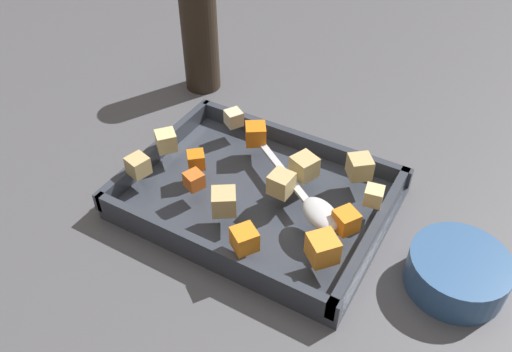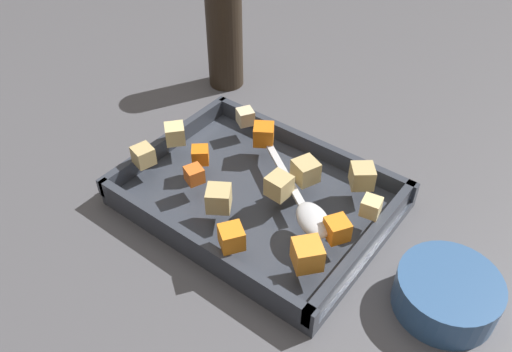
{
  "view_description": "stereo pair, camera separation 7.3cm",
  "coord_description": "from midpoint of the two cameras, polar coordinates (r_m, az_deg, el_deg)",
  "views": [
    {
      "loc": [
        0.27,
        -0.45,
        0.54
      ],
      "look_at": [
        -0.0,
        0.01,
        0.05
      ],
      "focal_mm": 36.74,
      "sensor_mm": 36.0,
      "label": 1
    },
    {
      "loc": [
        0.33,
        -0.41,
        0.54
      ],
      "look_at": [
        -0.0,
        0.01,
        0.05
      ],
      "focal_mm": 36.74,
      "sensor_mm": 36.0,
      "label": 2
    }
  ],
  "objects": [
    {
      "name": "carrot_chunk_under_handle",
      "position": [
        0.63,
        8.97,
        -8.6
      ],
      "size": [
        0.05,
        0.05,
        0.03
      ],
      "primitive_type": "cube",
      "rotation": [
        0.0,
        0.0,
        0.86
      ],
      "color": "orange",
      "rests_on": "baking_dish"
    },
    {
      "name": "carrot_chunk_corner_se",
      "position": [
        0.79,
        3.47,
        4.46
      ],
      "size": [
        0.04,
        0.04,
        0.03
      ],
      "primitive_type": "cube",
      "rotation": [
        0.0,
        0.0,
        3.72
      ],
      "color": "orange",
      "rests_on": "baking_dish"
    },
    {
      "name": "pepper_mill",
      "position": [
        0.97,
        -1.24,
        15.01
      ],
      "size": [
        0.06,
        0.06,
        0.22
      ],
      "color": "#2D2319",
      "rests_on": "ground_plane"
    },
    {
      "name": "carrot_chunk_heap_side",
      "position": [
        0.73,
        -3.92,
        0.02
      ],
      "size": [
        0.03,
        0.03,
        0.02
      ],
      "primitive_type": "cube",
      "rotation": [
        0.0,
        0.0,
        4.33
      ],
      "color": "orange",
      "rests_on": "baking_dish"
    },
    {
      "name": "potato_chunk_mid_left",
      "position": [
        0.68,
        -1.07,
        -2.59
      ],
      "size": [
        0.04,
        0.04,
        0.03
      ],
      "primitive_type": "cube",
      "rotation": [
        0.0,
        0.0,
        3.72
      ],
      "color": "tan",
      "rests_on": "baking_dish"
    },
    {
      "name": "potato_chunk_far_right",
      "position": [
        0.73,
        8.26,
        0.42
      ],
      "size": [
        0.04,
        0.04,
        0.03
      ],
      "primitive_type": "cube",
      "rotation": [
        0.0,
        0.0,
        1.18
      ],
      "color": "tan",
      "rests_on": "baking_dish"
    },
    {
      "name": "carrot_chunk_rim_edge",
      "position": [
        0.64,
        0.57,
        -6.85
      ],
      "size": [
        0.04,
        0.04,
        0.03
      ],
      "primitive_type": "cube",
      "rotation": [
        0.0,
        0.0,
        4.11
      ],
      "color": "orange",
      "rests_on": "baking_dish"
    },
    {
      "name": "potato_chunk_heap_top",
      "position": [
        0.8,
        -6.26,
        4.49
      ],
      "size": [
        0.04,
        0.04,
        0.03
      ],
      "primitive_type": "cube",
      "rotation": [
        0.0,
        0.0,
        0.85
      ],
      "color": "#E0CC89",
      "rests_on": "baking_dish"
    },
    {
      "name": "potato_chunk_corner_ne",
      "position": [
        0.83,
        1.34,
        6.38
      ],
      "size": [
        0.03,
        0.03,
        0.02
      ],
      "primitive_type": "cube",
      "rotation": [
        0.0,
        0.0,
        1.02
      ],
      "color": "beige",
      "rests_on": "baking_dish"
    },
    {
      "name": "small_prep_bowl",
      "position": [
        0.68,
        23.03,
        -11.84
      ],
      "size": [
        0.12,
        0.12,
        0.05
      ],
      "primitive_type": "cylinder",
      "color": "#33598C",
      "rests_on": "ground_plane"
    },
    {
      "name": "carrot_chunk_near_spoon",
      "position": [
        0.75,
        -3.62,
        1.98
      ],
      "size": [
        0.03,
        0.03,
        0.02
      ],
      "primitive_type": "cube",
      "rotation": [
        0.0,
        0.0,
        2.28
      ],
      "color": "orange",
      "rests_on": "baking_dish"
    },
    {
      "name": "ground_plane",
      "position": [
        0.75,
        2.37,
        -3.88
      ],
      "size": [
        4.0,
        4.0,
        0.0
      ],
      "primitive_type": "plane",
      "color": "#4C4C51"
    },
    {
      "name": "baking_dish",
      "position": [
        0.75,
        2.76,
        -2.42
      ],
      "size": [
        0.36,
        0.27,
        0.04
      ],
      "color": "#333842",
      "rests_on": "ground_plane"
    },
    {
      "name": "carrot_chunk_back_center",
      "position": [
        0.66,
        11.95,
        -5.83
      ],
      "size": [
        0.04,
        0.04,
        0.03
      ],
      "primitive_type": "cube",
      "rotation": [
        0.0,
        0.0,
        4.15
      ],
      "color": "orange",
      "rests_on": "baking_dish"
    },
    {
      "name": "serving_spoon",
      "position": [
        0.68,
        8.82,
        -4.15
      ],
      "size": [
        0.19,
        0.14,
        0.02
      ],
      "rotation": [
        0.0,
        0.0,
        2.54
      ],
      "color": "silver",
      "rests_on": "baking_dish"
    },
    {
      "name": "potato_chunk_front_center",
      "position": [
        0.76,
        -9.54,
        2.09
      ],
      "size": [
        0.03,
        0.03,
        0.03
      ],
      "primitive_type": "cube",
      "rotation": [
        0.0,
        0.0,
        6.02
      ],
      "color": "tan",
      "rests_on": "baking_dish"
    },
    {
      "name": "potato_chunk_near_right",
      "position": [
        0.74,
        14.26,
        -0.14
      ],
      "size": [
        0.04,
        0.04,
        0.03
      ],
      "primitive_type": "cube",
      "rotation": [
        0.0,
        0.0,
        3.83
      ],
      "color": "tan",
      "rests_on": "baking_dish"
    },
    {
      "name": "potato_chunk_corner_nw",
      "position": [
        0.71,
        5.46,
        -1.19
      ],
      "size": [
        0.03,
        0.03,
        0.03
      ],
      "primitive_type": "cube",
      "rotation": [
        0.0,
        0.0,
        4.65
      ],
      "color": "tan",
      "rests_on": "baking_dish"
    },
    {
      "name": "potato_chunk_center",
      "position": [
        0.7,
        15.34,
        -3.38
      ],
      "size": [
        0.03,
        0.03,
        0.02
      ],
      "primitive_type": "cube",
      "rotation": [
        0.0,
        0.0,
        3.32
      ],
      "color": "#E0CC89",
      "rests_on": "baking_dish"
    }
  ]
}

